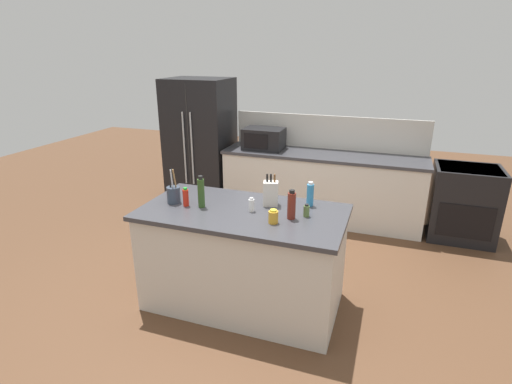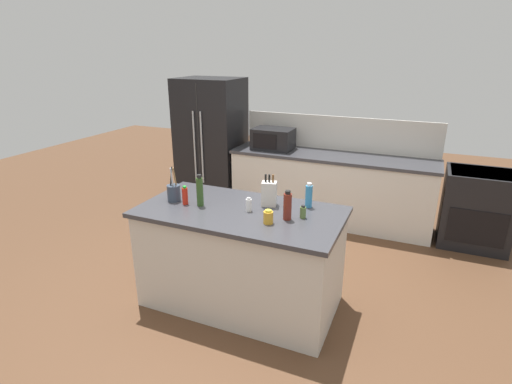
# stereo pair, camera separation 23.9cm
# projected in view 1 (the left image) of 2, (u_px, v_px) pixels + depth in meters

# --- Properties ---
(ground_plane) EXTENTS (14.00, 14.00, 0.00)m
(ground_plane) POSITION_uv_depth(u_px,v_px,m) (244.00, 302.00, 3.79)
(ground_plane) COLOR brown
(back_counter_run) EXTENTS (2.71, 0.66, 0.94)m
(back_counter_run) POSITION_uv_depth(u_px,v_px,m) (321.00, 187.00, 5.49)
(back_counter_run) COLOR beige
(back_counter_run) RESTS_ON ground_plane
(wall_backsplash) EXTENTS (2.67, 0.03, 0.46)m
(wall_backsplash) POSITION_uv_depth(u_px,v_px,m) (328.00, 132.00, 5.53)
(wall_backsplash) COLOR beige
(wall_backsplash) RESTS_ON back_counter_run
(kitchen_island) EXTENTS (1.79, 0.94, 0.94)m
(kitchen_island) POSITION_uv_depth(u_px,v_px,m) (243.00, 258.00, 3.63)
(kitchen_island) COLOR beige
(kitchen_island) RESTS_ON ground_plane
(refrigerator) EXTENTS (0.91, 0.75, 1.87)m
(refrigerator) POSITION_uv_depth(u_px,v_px,m) (200.00, 143.00, 5.95)
(refrigerator) COLOR black
(refrigerator) RESTS_ON ground_plane
(range_oven) EXTENTS (0.76, 0.65, 0.92)m
(range_oven) POSITION_uv_depth(u_px,v_px,m) (463.00, 203.00, 4.94)
(range_oven) COLOR black
(range_oven) RESTS_ON ground_plane
(microwave) EXTENTS (0.55, 0.39, 0.29)m
(microwave) POSITION_uv_depth(u_px,v_px,m) (264.00, 139.00, 5.54)
(microwave) COLOR black
(microwave) RESTS_ON back_counter_run
(knife_block) EXTENTS (0.15, 0.13, 0.29)m
(knife_block) POSITION_uv_depth(u_px,v_px,m) (271.00, 193.00, 3.55)
(knife_block) COLOR beige
(knife_block) RESTS_ON kitchen_island
(utensil_crock) EXTENTS (0.12, 0.12, 0.32)m
(utensil_crock) POSITION_uv_depth(u_px,v_px,m) (174.00, 194.00, 3.62)
(utensil_crock) COLOR #333D4C
(utensil_crock) RESTS_ON kitchen_island
(honey_jar) EXTENTS (0.08, 0.08, 0.12)m
(honey_jar) POSITION_uv_depth(u_px,v_px,m) (273.00, 217.00, 3.21)
(honey_jar) COLOR gold
(honey_jar) RESTS_ON kitchen_island
(hot_sauce_bottle) EXTENTS (0.05, 0.05, 0.17)m
(hot_sauce_bottle) POSITION_uv_depth(u_px,v_px,m) (186.00, 197.00, 3.55)
(hot_sauce_bottle) COLOR red
(hot_sauce_bottle) RESTS_ON kitchen_island
(dish_soap_bottle) EXTENTS (0.06, 0.06, 0.22)m
(dish_soap_bottle) POSITION_uv_depth(u_px,v_px,m) (310.00, 195.00, 3.54)
(dish_soap_bottle) COLOR #3384BC
(dish_soap_bottle) RESTS_ON kitchen_island
(spice_jar_oregano) EXTENTS (0.05, 0.05, 0.11)m
(spice_jar_oregano) POSITION_uv_depth(u_px,v_px,m) (306.00, 211.00, 3.33)
(spice_jar_oregano) COLOR #567038
(spice_jar_oregano) RESTS_ON kitchen_island
(salt_shaker) EXTENTS (0.05, 0.05, 0.12)m
(salt_shaker) POSITION_uv_depth(u_px,v_px,m) (251.00, 205.00, 3.43)
(salt_shaker) COLOR silver
(salt_shaker) RESTS_ON kitchen_island
(vinegar_bottle) EXTENTS (0.07, 0.07, 0.25)m
(vinegar_bottle) POSITION_uv_depth(u_px,v_px,m) (292.00, 205.00, 3.27)
(vinegar_bottle) COLOR maroon
(vinegar_bottle) RESTS_ON kitchen_island
(olive_oil_bottle) EXTENTS (0.06, 0.06, 0.29)m
(olive_oil_bottle) POSITION_uv_depth(u_px,v_px,m) (201.00, 192.00, 3.50)
(olive_oil_bottle) COLOR #2D4C1E
(olive_oil_bottle) RESTS_ON kitchen_island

